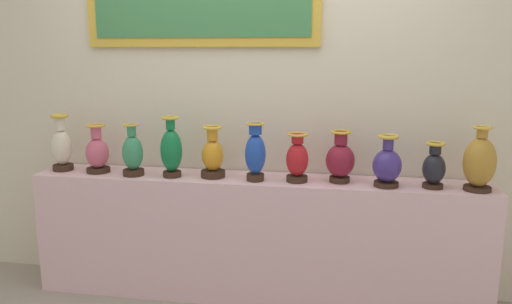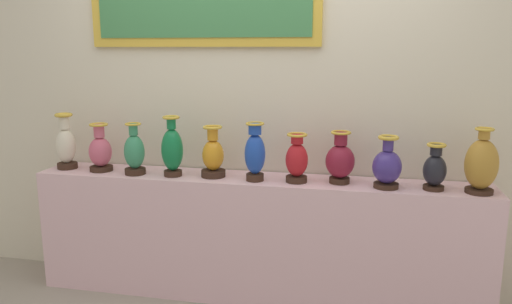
{
  "view_description": "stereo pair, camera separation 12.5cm",
  "coord_description": "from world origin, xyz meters",
  "px_view_note": "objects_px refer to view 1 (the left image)",
  "views": [
    {
      "loc": [
        0.53,
        -3.08,
        1.65
      ],
      "look_at": [
        0.0,
        0.0,
        1.0
      ],
      "focal_mm": 34.87,
      "sensor_mm": 36.0,
      "label": 1
    },
    {
      "loc": [
        0.65,
        -3.06,
        1.65
      ],
      "look_at": [
        0.0,
        0.0,
        1.0
      ],
      "focal_mm": 34.87,
      "sensor_mm": 36.0,
      "label": 2
    }
  ],
  "objects_px": {
    "vase_jade": "(133,154)",
    "vase_ivory": "(62,146)",
    "vase_amber": "(213,156)",
    "vase_ochre": "(480,163)",
    "vase_emerald": "(171,150)",
    "vase_sapphire": "(255,153)",
    "vase_rose": "(97,153)",
    "vase_onyx": "(434,168)",
    "vase_crimson": "(297,159)",
    "vase_indigo": "(387,165)",
    "vase_burgundy": "(340,160)"
  },
  "relations": [
    {
      "from": "vase_ivory",
      "to": "vase_crimson",
      "type": "xyz_separation_m",
      "value": [
        1.62,
        -0.03,
        -0.03
      ]
    },
    {
      "from": "vase_crimson",
      "to": "vase_indigo",
      "type": "relative_size",
      "value": 0.97
    },
    {
      "from": "vase_jade",
      "to": "vase_indigo",
      "type": "height_order",
      "value": "vase_jade"
    },
    {
      "from": "vase_emerald",
      "to": "vase_burgundy",
      "type": "xyz_separation_m",
      "value": [
        1.09,
        0.05,
        -0.03
      ]
    },
    {
      "from": "vase_ivory",
      "to": "vase_indigo",
      "type": "xyz_separation_m",
      "value": [
        2.17,
        -0.05,
        -0.03
      ]
    },
    {
      "from": "vase_amber",
      "to": "vase_sapphire",
      "type": "distance_m",
      "value": 0.29
    },
    {
      "from": "vase_ivory",
      "to": "vase_rose",
      "type": "xyz_separation_m",
      "value": [
        0.27,
        -0.01,
        -0.03
      ]
    },
    {
      "from": "vase_sapphire",
      "to": "vase_rose",
      "type": "bearing_deg",
      "value": 178.07
    },
    {
      "from": "vase_ochre",
      "to": "vase_burgundy",
      "type": "bearing_deg",
      "value": 175.94
    },
    {
      "from": "vase_sapphire",
      "to": "vase_crimson",
      "type": "relative_size",
      "value": 1.2
    },
    {
      "from": "vase_rose",
      "to": "vase_onyx",
      "type": "xyz_separation_m",
      "value": [
        2.18,
        -0.02,
        -0.01
      ]
    },
    {
      "from": "vase_amber",
      "to": "vase_crimson",
      "type": "height_order",
      "value": "vase_amber"
    },
    {
      "from": "vase_ivory",
      "to": "vase_ochre",
      "type": "relative_size",
      "value": 1.01
    },
    {
      "from": "vase_jade",
      "to": "vase_indigo",
      "type": "bearing_deg",
      "value": 0.02
    },
    {
      "from": "vase_ivory",
      "to": "vase_rose",
      "type": "bearing_deg",
      "value": -2.77
    },
    {
      "from": "vase_crimson",
      "to": "vase_indigo",
      "type": "height_order",
      "value": "vase_indigo"
    },
    {
      "from": "vase_burgundy",
      "to": "vase_indigo",
      "type": "height_order",
      "value": "vase_burgundy"
    },
    {
      "from": "vase_rose",
      "to": "vase_burgundy",
      "type": "xyz_separation_m",
      "value": [
        1.62,
        0.02,
        0.01
      ]
    },
    {
      "from": "vase_emerald",
      "to": "vase_ochre",
      "type": "height_order",
      "value": "vase_emerald"
    },
    {
      "from": "vase_ochre",
      "to": "vase_indigo",
      "type": "bearing_deg",
      "value": 179.81
    },
    {
      "from": "vase_indigo",
      "to": "vase_rose",
      "type": "bearing_deg",
      "value": 178.84
    },
    {
      "from": "vase_crimson",
      "to": "vase_emerald",
      "type": "bearing_deg",
      "value": -178.85
    },
    {
      "from": "vase_crimson",
      "to": "vase_ochre",
      "type": "relative_size",
      "value": 0.81
    },
    {
      "from": "vase_sapphire",
      "to": "vase_emerald",
      "type": "bearing_deg",
      "value": 179.56
    },
    {
      "from": "vase_emerald",
      "to": "vase_crimson",
      "type": "bearing_deg",
      "value": 1.15
    },
    {
      "from": "vase_ivory",
      "to": "vase_amber",
      "type": "distance_m",
      "value": 1.07
    },
    {
      "from": "vase_sapphire",
      "to": "vase_amber",
      "type": "bearing_deg",
      "value": 171.74
    },
    {
      "from": "vase_rose",
      "to": "vase_ochre",
      "type": "bearing_deg",
      "value": -0.95
    },
    {
      "from": "vase_rose",
      "to": "vase_emerald",
      "type": "height_order",
      "value": "vase_emerald"
    },
    {
      "from": "vase_sapphire",
      "to": "vase_ochre",
      "type": "bearing_deg",
      "value": -0.15
    },
    {
      "from": "vase_indigo",
      "to": "vase_crimson",
      "type": "bearing_deg",
      "value": 177.64
    },
    {
      "from": "vase_rose",
      "to": "vase_ochre",
      "type": "xyz_separation_m",
      "value": [
        2.43,
        -0.04,
        0.03
      ]
    },
    {
      "from": "vase_rose",
      "to": "vase_amber",
      "type": "relative_size",
      "value": 0.98
    },
    {
      "from": "vase_indigo",
      "to": "vase_ochre",
      "type": "bearing_deg",
      "value": -0.19
    },
    {
      "from": "vase_ivory",
      "to": "vase_jade",
      "type": "relative_size",
      "value": 1.13
    },
    {
      "from": "vase_sapphire",
      "to": "vase_indigo",
      "type": "xyz_separation_m",
      "value": [
        0.81,
        -0.0,
        -0.04
      ]
    },
    {
      "from": "vase_emerald",
      "to": "vase_indigo",
      "type": "bearing_deg",
      "value": -0.25
    },
    {
      "from": "vase_jade",
      "to": "vase_ivory",
      "type": "bearing_deg",
      "value": 174.46
    },
    {
      "from": "vase_jade",
      "to": "vase_sapphire",
      "type": "relative_size",
      "value": 0.93
    },
    {
      "from": "vase_jade",
      "to": "vase_amber",
      "type": "bearing_deg",
      "value": 4.77
    },
    {
      "from": "vase_amber",
      "to": "vase_ochre",
      "type": "relative_size",
      "value": 0.88
    },
    {
      "from": "vase_emerald",
      "to": "vase_sapphire",
      "type": "height_order",
      "value": "vase_emerald"
    },
    {
      "from": "vase_burgundy",
      "to": "vase_rose",
      "type": "bearing_deg",
      "value": -179.4
    },
    {
      "from": "vase_crimson",
      "to": "vase_onyx",
      "type": "xyz_separation_m",
      "value": [
        0.82,
        -0.01,
        -0.02
      ]
    },
    {
      "from": "vase_sapphire",
      "to": "vase_jade",
      "type": "bearing_deg",
      "value": -179.83
    },
    {
      "from": "vase_amber",
      "to": "vase_onyx",
      "type": "relative_size",
      "value": 1.2
    },
    {
      "from": "vase_ivory",
      "to": "vase_emerald",
      "type": "xyz_separation_m",
      "value": [
        0.8,
        -0.05,
        0.01
      ]
    },
    {
      "from": "vase_ochre",
      "to": "vase_emerald",
      "type": "bearing_deg",
      "value": 179.76
    },
    {
      "from": "vase_ochre",
      "to": "vase_sapphire",
      "type": "bearing_deg",
      "value": 179.85
    },
    {
      "from": "vase_rose",
      "to": "vase_onyx",
      "type": "distance_m",
      "value": 2.18
    }
  ]
}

